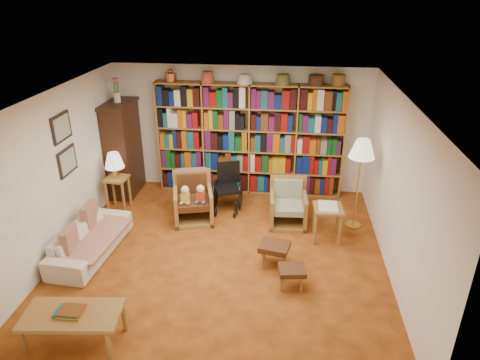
# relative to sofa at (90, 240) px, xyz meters

# --- Properties ---
(floor) EXTENTS (5.00, 5.00, 0.00)m
(floor) POSITION_rel_sofa_xyz_m (2.05, 0.20, -0.24)
(floor) COLOR #AC521A
(floor) RESTS_ON ground
(ceiling) EXTENTS (5.00, 5.00, 0.00)m
(ceiling) POSITION_rel_sofa_xyz_m (2.05, 0.20, 2.26)
(ceiling) COLOR silver
(ceiling) RESTS_ON wall_back
(wall_back) EXTENTS (5.00, 0.00, 5.00)m
(wall_back) POSITION_rel_sofa_xyz_m (2.05, 2.70, 1.01)
(wall_back) COLOR white
(wall_back) RESTS_ON floor
(wall_front) EXTENTS (5.00, 0.00, 5.00)m
(wall_front) POSITION_rel_sofa_xyz_m (2.05, -2.30, 1.01)
(wall_front) COLOR white
(wall_front) RESTS_ON floor
(wall_left) EXTENTS (0.00, 5.00, 5.00)m
(wall_left) POSITION_rel_sofa_xyz_m (-0.45, 0.20, 1.01)
(wall_left) COLOR white
(wall_left) RESTS_ON floor
(wall_right) EXTENTS (0.00, 5.00, 5.00)m
(wall_right) POSITION_rel_sofa_xyz_m (4.55, 0.20, 1.01)
(wall_right) COLOR white
(wall_right) RESTS_ON floor
(bookshelf) EXTENTS (3.60, 0.30, 2.42)m
(bookshelf) POSITION_rel_sofa_xyz_m (2.25, 2.53, 0.93)
(bookshelf) COLOR olive
(bookshelf) RESTS_ON floor
(curio_cabinet) EXTENTS (0.50, 0.95, 2.40)m
(curio_cabinet) POSITION_rel_sofa_xyz_m (-0.20, 2.20, 0.71)
(curio_cabinet) COLOR #361C0E
(curio_cabinet) RESTS_ON floor
(framed_pictures) EXTENTS (0.03, 0.52, 0.97)m
(framed_pictures) POSITION_rel_sofa_xyz_m (-0.43, 0.50, 1.38)
(framed_pictures) COLOR black
(framed_pictures) RESTS_ON wall_left
(sofa) EXTENTS (1.71, 0.77, 0.49)m
(sofa) POSITION_rel_sofa_xyz_m (0.00, 0.00, 0.00)
(sofa) COLOR beige
(sofa) RESTS_ON floor
(sofa_throw) EXTENTS (0.84, 1.41, 0.04)m
(sofa_throw) POSITION_rel_sofa_xyz_m (0.05, 0.00, 0.06)
(sofa_throw) COLOR beige
(sofa_throw) RESTS_ON sofa
(cushion_left) EXTENTS (0.14, 0.42, 0.41)m
(cushion_left) POSITION_rel_sofa_xyz_m (-0.13, 0.35, 0.21)
(cushion_left) COLOR maroon
(cushion_left) RESTS_ON sofa
(cushion_right) EXTENTS (0.14, 0.38, 0.37)m
(cushion_right) POSITION_rel_sofa_xyz_m (-0.13, -0.35, 0.21)
(cushion_right) COLOR maroon
(cushion_right) RESTS_ON sofa
(side_table_lamp) EXTENTS (0.42, 0.42, 0.65)m
(side_table_lamp) POSITION_rel_sofa_xyz_m (-0.10, 1.46, 0.22)
(side_table_lamp) COLOR olive
(side_table_lamp) RESTS_ON floor
(table_lamp) EXTENTS (0.36, 0.36, 0.48)m
(table_lamp) POSITION_rel_sofa_xyz_m (-0.10, 1.46, 0.73)
(table_lamp) COLOR gold
(table_lamp) RESTS_ON side_table_lamp
(armchair_leather) EXTENTS (0.85, 0.87, 0.87)m
(armchair_leather) POSITION_rel_sofa_xyz_m (1.38, 1.30, 0.11)
(armchair_leather) COLOR olive
(armchair_leather) RESTS_ON floor
(armchair_sage) EXTENTS (0.67, 0.70, 0.80)m
(armchair_sage) POSITION_rel_sofa_xyz_m (3.05, 1.36, 0.06)
(armchair_sage) COLOR olive
(armchair_sage) RESTS_ON floor
(wheelchair) EXTENTS (0.56, 0.71, 0.89)m
(wheelchair) POSITION_rel_sofa_xyz_m (1.92, 1.75, 0.16)
(wheelchair) COLOR black
(wheelchair) RESTS_ON floor
(floor_lamp) EXTENTS (0.43, 0.43, 1.60)m
(floor_lamp) POSITION_rel_sofa_xyz_m (4.20, 1.33, 1.14)
(floor_lamp) COLOR gold
(floor_lamp) RESTS_ON floor
(side_table_papers) EXTENTS (0.49, 0.49, 0.63)m
(side_table_papers) POSITION_rel_sofa_xyz_m (3.70, 0.85, 0.24)
(side_table_papers) COLOR olive
(side_table_papers) RESTS_ON floor
(footstool_a) EXTENTS (0.49, 0.44, 0.36)m
(footstool_a) POSITION_rel_sofa_xyz_m (2.87, 0.02, 0.05)
(footstool_a) COLOR #4B2714
(footstool_a) RESTS_ON floor
(footstool_b) EXTENTS (0.41, 0.36, 0.31)m
(footstool_b) POSITION_rel_sofa_xyz_m (3.13, -0.46, 0.01)
(footstool_b) COLOR #4B2714
(footstool_b) RESTS_ON floor
(coffee_table) EXTENTS (1.17, 0.67, 0.47)m
(coffee_table) POSITION_rel_sofa_xyz_m (0.60, -1.76, 0.12)
(coffee_table) COLOR olive
(coffee_table) RESTS_ON floor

